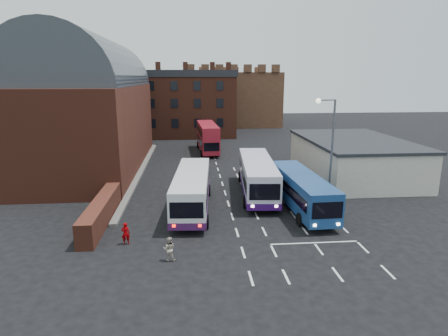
{
  "coord_description": "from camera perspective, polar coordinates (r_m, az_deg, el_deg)",
  "views": [
    {
      "loc": [
        -3.16,
        -25.86,
        10.95
      ],
      "look_at": [
        0.0,
        10.0,
        2.2
      ],
      "focal_mm": 30.0,
      "sensor_mm": 36.0,
      "label": 1
    }
  ],
  "objects": [
    {
      "name": "railway_station",
      "position": [
        48.57,
        -19.99,
        8.94
      ],
      "size": [
        12.0,
        28.0,
        16.0
      ],
      "color": "#602B1E",
      "rests_on": "ground"
    },
    {
      "name": "castle_keep",
      "position": [
        92.45,
        0.67,
        10.59
      ],
      "size": [
        22.0,
        22.0,
        12.0
      ],
      "primitive_type": "cube",
      "color": "brown",
      "rests_on": "ground"
    },
    {
      "name": "ground",
      "position": [
        28.26,
        1.8,
        -9.14
      ],
      "size": [
        180.0,
        180.0,
        0.0
      ],
      "primitive_type": "plane",
      "color": "black"
    },
    {
      "name": "forecourt_wall",
      "position": [
        30.44,
        -18.21,
        -6.33
      ],
      "size": [
        1.2,
        10.0,
        1.8
      ],
      "primitive_type": "cube",
      "color": "#602B1E",
      "rests_on": "ground"
    },
    {
      "name": "cream_building",
      "position": [
        44.68,
        19.07,
        1.55
      ],
      "size": [
        10.4,
        16.4,
        4.25
      ],
      "color": "beige",
      "rests_on": "ground"
    },
    {
      "name": "pedestrian_beige",
      "position": [
        23.59,
        -8.36,
        -12.08
      ],
      "size": [
        0.79,
        0.64,
        1.53
      ],
      "primitive_type": "imported",
      "rotation": [
        0.0,
        0.0,
        3.06
      ],
      "color": "#ADA18F",
      "rests_on": "ground"
    },
    {
      "name": "street_lamp",
      "position": [
        32.47,
        15.71,
        3.7
      ],
      "size": [
        1.85,
        0.7,
        9.32
      ],
      "rotation": [
        0.0,
        0.0,
        0.25
      ],
      "color": "#53555D",
      "rests_on": "ground"
    },
    {
      "name": "pedestrian_red",
      "position": [
        26.28,
        -14.77,
        -9.61
      ],
      "size": [
        0.61,
        0.44,
        1.54
      ],
      "primitive_type": "imported",
      "rotation": [
        0.0,
        0.0,
        3.28
      ],
      "color": "#8A0003",
      "rests_on": "ground"
    },
    {
      "name": "bus_blue",
      "position": [
        32.18,
        11.74,
        -3.17
      ],
      "size": [
        3.1,
        11.21,
        3.03
      ],
      "rotation": [
        0.0,
        0.0,
        3.18
      ],
      "color": "navy",
      "rests_on": "ground"
    },
    {
      "name": "brick_terrace",
      "position": [
        72.12,
        -7.38,
        9.22
      ],
      "size": [
        22.0,
        10.0,
        11.0
      ],
      "primitive_type": "cube",
      "color": "brown",
      "rests_on": "ground"
    },
    {
      "name": "bus_red_double",
      "position": [
        55.98,
        -2.5,
        4.72
      ],
      "size": [
        3.12,
        10.74,
        4.25
      ],
      "rotation": [
        0.0,
        0.0,
        3.2
      ],
      "color": "#A41B2B",
      "rests_on": "ground"
    },
    {
      "name": "bus_white_outbound",
      "position": [
        31.65,
        -4.9,
        -3.03
      ],
      "size": [
        3.57,
        11.88,
        3.2
      ],
      "rotation": [
        0.0,
        0.0,
        -0.07
      ],
      "color": "silver",
      "rests_on": "ground"
    },
    {
      "name": "bus_white_inbound",
      "position": [
        35.71,
        5.09,
        -0.94
      ],
      "size": [
        3.83,
        12.46,
        3.35
      ],
      "rotation": [
        0.0,
        0.0,
        3.06
      ],
      "color": "silver",
      "rests_on": "ground"
    }
  ]
}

